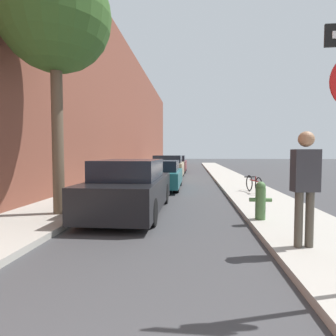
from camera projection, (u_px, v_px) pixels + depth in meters
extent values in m
plane|color=#3D3D3F|center=(181.00, 180.00, 15.94)|extent=(120.00, 120.00, 0.00)
cube|color=#ADA89E|center=(132.00, 179.00, 16.20)|extent=(2.00, 52.00, 0.12)
cube|color=#ADA89E|center=(232.00, 180.00, 15.67)|extent=(2.00, 52.00, 0.12)
cube|color=brown|center=(108.00, 101.00, 16.08)|extent=(0.70, 52.00, 9.16)
cylinder|color=black|center=(118.00, 193.00, 8.73)|extent=(0.22, 0.60, 0.60)
cylinder|color=black|center=(164.00, 194.00, 8.60)|extent=(0.22, 0.60, 0.60)
cylinder|color=black|center=(85.00, 211.00, 6.05)|extent=(0.22, 0.60, 0.60)
cylinder|color=black|center=(151.00, 212.00, 5.92)|extent=(0.22, 0.60, 0.60)
cube|color=black|center=(131.00, 192.00, 7.31)|extent=(1.66, 4.35, 0.74)
cube|color=black|center=(130.00, 169.00, 7.11)|extent=(1.46, 2.26, 0.49)
cylinder|color=black|center=(145.00, 178.00, 13.56)|extent=(0.22, 0.68, 0.68)
cylinder|color=black|center=(179.00, 178.00, 13.40)|extent=(0.22, 0.68, 0.68)
cylinder|color=black|center=(134.00, 184.00, 11.06)|extent=(0.22, 0.68, 0.68)
cylinder|color=black|center=(176.00, 184.00, 10.91)|extent=(0.22, 0.68, 0.68)
cube|color=#1E6066|center=(159.00, 177.00, 12.22)|extent=(1.90, 4.05, 0.61)
cube|color=black|center=(159.00, 166.00, 12.03)|extent=(1.67, 2.11, 0.45)
cylinder|color=black|center=(159.00, 171.00, 18.96)|extent=(0.22, 0.63, 0.63)
cylinder|color=black|center=(182.00, 171.00, 18.81)|extent=(0.22, 0.63, 0.63)
cylinder|color=black|center=(152.00, 174.00, 16.16)|extent=(0.22, 0.63, 0.63)
cylinder|color=black|center=(180.00, 175.00, 16.01)|extent=(0.22, 0.63, 0.63)
cube|color=tan|center=(169.00, 169.00, 17.47)|extent=(1.85, 4.55, 0.79)
cube|color=black|center=(168.00, 159.00, 17.26)|extent=(1.63, 2.37, 0.46)
cylinder|color=black|center=(166.00, 167.00, 24.37)|extent=(0.22, 0.70, 0.70)
cylinder|color=black|center=(185.00, 167.00, 24.22)|extent=(0.22, 0.70, 0.70)
cylinder|color=black|center=(163.00, 169.00, 21.55)|extent=(0.22, 0.70, 0.70)
cylinder|color=black|center=(184.00, 169.00, 21.40)|extent=(0.22, 0.70, 0.70)
cube|color=maroon|center=(175.00, 165.00, 22.87)|extent=(1.88, 4.57, 0.72)
cube|color=black|center=(175.00, 158.00, 22.66)|extent=(1.65, 2.38, 0.46)
cylinder|color=brown|center=(58.00, 131.00, 6.55)|extent=(0.27, 0.27, 3.92)
sphere|color=#335623|center=(55.00, 15.00, 6.41)|extent=(2.58, 2.58, 2.58)
cylinder|color=#47703D|center=(260.00, 204.00, 6.04)|extent=(0.22, 0.22, 0.69)
sphere|color=#47703D|center=(261.00, 186.00, 6.02)|extent=(0.21, 0.21, 0.21)
cylinder|color=#47703D|center=(253.00, 200.00, 6.05)|extent=(0.14, 0.09, 0.09)
cylinder|color=#47703D|center=(268.00, 200.00, 6.02)|extent=(0.14, 0.09, 0.09)
cylinder|color=#4C473D|center=(310.00, 219.00, 4.25)|extent=(0.14, 0.14, 0.86)
cylinder|color=#4C473D|center=(299.00, 219.00, 4.25)|extent=(0.14, 0.14, 0.86)
cube|color=#333338|center=(305.00, 171.00, 4.21)|extent=(0.41, 0.25, 0.64)
sphere|color=tan|center=(306.00, 139.00, 4.19)|extent=(0.24, 0.24, 0.24)
torus|color=black|center=(249.00, 183.00, 10.59)|extent=(0.15, 0.60, 0.60)
torus|color=black|center=(259.00, 186.00, 9.72)|extent=(0.15, 0.60, 0.60)
cube|color=maroon|center=(254.00, 181.00, 10.15)|extent=(0.17, 0.73, 0.04)
cylinder|color=maroon|center=(256.00, 179.00, 9.99)|extent=(0.04, 0.04, 0.17)
cube|color=black|center=(250.00, 177.00, 10.51)|extent=(0.44, 0.11, 0.04)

